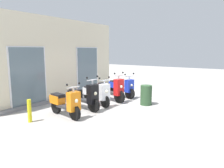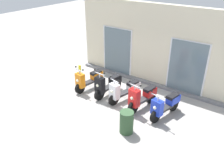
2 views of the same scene
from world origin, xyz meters
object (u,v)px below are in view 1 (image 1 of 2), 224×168
at_px(scooter_black, 84,97).
at_px(scooter_blue, 121,87).
at_px(scooter_white, 96,93).
at_px(trash_bin, 146,95).
at_px(scooter_red, 111,90).
at_px(scooter_orange, 65,103).
at_px(curb_bollard, 30,111).

height_order(scooter_black, scooter_blue, scooter_black).
bearing_deg(scooter_white, trash_bin, -55.01).
height_order(scooter_red, trash_bin, scooter_red).
bearing_deg(scooter_blue, scooter_orange, -179.55).
height_order(scooter_black, curb_bollard, scooter_black).
relative_size(scooter_white, scooter_blue, 1.02).
xyz_separation_m(scooter_black, curb_bollard, (-1.94, 0.45, -0.14)).
height_order(scooter_white, trash_bin, scooter_white).
xyz_separation_m(scooter_red, scooter_blue, (0.92, 0.04, -0.04)).
xyz_separation_m(scooter_black, scooter_white, (0.79, 0.04, -0.01)).
relative_size(scooter_orange, scooter_blue, 0.98).
xyz_separation_m(scooter_orange, scooter_black, (0.96, 0.06, 0.02)).
bearing_deg(scooter_black, trash_bin, -39.36).
distance_m(scooter_red, trash_bin, 1.54).
distance_m(scooter_white, scooter_blue, 1.77).
height_order(scooter_blue, curb_bollard, scooter_blue).
xyz_separation_m(scooter_black, trash_bin, (1.92, -1.57, -0.09)).
bearing_deg(scooter_red, scooter_white, 172.86).
bearing_deg(scooter_black, curb_bollard, 167.00).
relative_size(trash_bin, curb_bollard, 1.12).
xyz_separation_m(scooter_white, scooter_blue, (1.77, -0.07, -0.01)).
bearing_deg(scooter_white, scooter_blue, -2.19).
distance_m(scooter_red, scooter_blue, 0.92).
distance_m(scooter_orange, trash_bin, 3.26).
xyz_separation_m(scooter_black, scooter_red, (1.64, -0.07, 0.01)).
xyz_separation_m(scooter_red, trash_bin, (0.28, -1.51, -0.10)).
height_order(scooter_white, curb_bollard, scooter_white).
distance_m(scooter_orange, scooter_red, 2.60).
xyz_separation_m(scooter_white, trash_bin, (1.13, -1.61, -0.08)).
bearing_deg(scooter_white, curb_bollard, 171.49).
bearing_deg(curb_bollard, scooter_white, -8.51).
height_order(scooter_orange, curb_bollard, scooter_orange).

